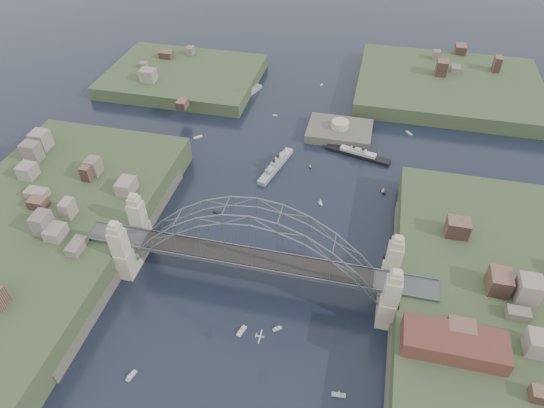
% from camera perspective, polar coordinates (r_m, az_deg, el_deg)
% --- Properties ---
extents(ground, '(500.00, 500.00, 0.00)m').
position_cam_1_polar(ground, '(118.80, -1.99, -9.25)').
color(ground, black).
rests_on(ground, ground).
extents(bridge, '(84.00, 13.80, 24.60)m').
position_cam_1_polar(bridge, '(109.55, -2.14, -5.16)').
color(bridge, '#434345').
rests_on(bridge, ground).
extents(shore_west, '(50.50, 90.00, 12.00)m').
position_cam_1_polar(shore_west, '(139.45, -25.50, -3.72)').
color(shore_west, '#344426').
rests_on(shore_west, ground).
extents(shore_east, '(50.50, 90.00, 12.00)m').
position_cam_1_polar(shore_east, '(120.97, 26.00, -12.51)').
color(shore_east, '#344426').
rests_on(shore_east, ground).
extents(headland_nw, '(60.00, 45.00, 9.00)m').
position_cam_1_polar(headland_nw, '(205.26, -10.47, 14.31)').
color(headland_nw, '#344426').
rests_on(headland_nw, ground).
extents(headland_ne, '(70.00, 55.00, 9.50)m').
position_cam_1_polar(headland_ne, '(205.91, 20.24, 12.58)').
color(headland_ne, '#344426').
rests_on(headland_ne, ground).
extents(fort_island, '(22.00, 16.00, 9.40)m').
position_cam_1_polar(fort_island, '(169.84, 8.02, 8.11)').
color(fort_island, '#4C473B').
rests_on(fort_island, ground).
extents(wharf_shed, '(20.00, 8.00, 4.00)m').
position_cam_1_polar(wharf_shed, '(103.12, 20.98, -15.30)').
color(wharf_shed, '#592D26').
rests_on(wharf_shed, shore_east).
extents(naval_cruiser_near, '(7.53, 20.32, 6.08)m').
position_cam_1_polar(naval_cruiser_near, '(151.81, 0.46, 4.63)').
color(naval_cruiser_near, '#9AA1A3').
rests_on(naval_cruiser_near, ground).
extents(naval_cruiser_far, '(8.28, 17.71, 6.04)m').
position_cam_1_polar(naval_cruiser_far, '(191.23, -3.02, 12.98)').
color(naval_cruiser_far, '#9AA1A3').
rests_on(naval_cruiser_far, ground).
extents(ocean_liner, '(21.77, 8.02, 5.32)m').
position_cam_1_polar(ocean_liner, '(159.57, 10.23, 5.91)').
color(ocean_liner, black).
rests_on(ocean_liner, ground).
extents(aeroplane, '(1.74, 3.32, 0.48)m').
position_cam_1_polar(aeroplane, '(100.11, -1.54, -15.56)').
color(aeroplane, '#ABAFB2').
extents(small_boat_a, '(2.69, 1.26, 0.45)m').
position_cam_1_polar(small_boat_a, '(136.62, -6.52, -1.07)').
color(small_boat_a, beige).
rests_on(small_boat_a, ground).
extents(small_boat_b, '(1.65, 1.61, 2.38)m').
position_cam_1_polar(small_boat_b, '(138.83, 5.80, 0.29)').
color(small_boat_b, beige).
rests_on(small_boat_b, ground).
extents(small_boat_c, '(1.82, 3.13, 1.43)m').
position_cam_1_polar(small_boat_c, '(110.18, -3.66, -14.92)').
color(small_boat_c, beige).
rests_on(small_boat_c, ground).
extents(small_boat_d, '(1.84, 2.22, 2.38)m').
position_cam_1_polar(small_boat_d, '(146.06, 13.20, 1.62)').
color(small_boat_d, beige).
rests_on(small_boat_d, ground).
extents(small_boat_e, '(2.83, 2.88, 0.45)m').
position_cam_1_polar(small_boat_e, '(168.46, -8.84, 7.91)').
color(small_boat_e, beige).
rests_on(small_boat_e, ground).
extents(small_boat_f, '(0.77, 1.45, 1.43)m').
position_cam_1_polar(small_boat_f, '(152.79, 4.60, 4.46)').
color(small_boat_f, beige).
rests_on(small_boat_f, ground).
extents(small_boat_g, '(2.85, 1.12, 2.38)m').
position_cam_1_polar(small_boat_g, '(102.90, 8.00, -21.56)').
color(small_boat_g, beige).
rests_on(small_boat_g, ground).
extents(small_boat_h, '(1.76, 0.74, 0.45)m').
position_cam_1_polar(small_boat_h, '(178.69, 0.37, 10.54)').
color(small_boat_h, beige).
rests_on(small_boat_h, ground).
extents(small_boat_i, '(2.63, 2.31, 1.43)m').
position_cam_1_polar(small_boat_i, '(126.91, 13.73, -6.33)').
color(small_boat_i, beige).
rests_on(small_boat_i, ground).
extents(small_boat_j, '(1.66, 2.89, 1.43)m').
position_cam_1_polar(small_boat_j, '(108.37, -16.48, -19.11)').
color(small_boat_j, beige).
rests_on(small_boat_j, ground).
extents(small_boat_k, '(1.11, 1.77, 0.45)m').
position_cam_1_polar(small_boat_k, '(200.47, 5.93, 13.98)').
color(small_boat_k, beige).
rests_on(small_boat_k, ground).
extents(small_boat_l, '(2.27, 2.61, 0.45)m').
position_cam_1_polar(small_boat_l, '(153.51, -14.92, 3.13)').
color(small_boat_l, beige).
rests_on(small_boat_l, ground).
extents(small_boat_m, '(2.16, 1.89, 1.43)m').
position_cam_1_polar(small_boat_m, '(110.28, 0.63, -14.70)').
color(small_boat_m, beige).
rests_on(small_boat_m, ground).
extents(small_boat_n, '(2.54, 2.67, 0.45)m').
position_cam_1_polar(small_boat_n, '(175.29, 16.07, 8.14)').
color(small_boat_n, beige).
rests_on(small_boat_n, ground).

